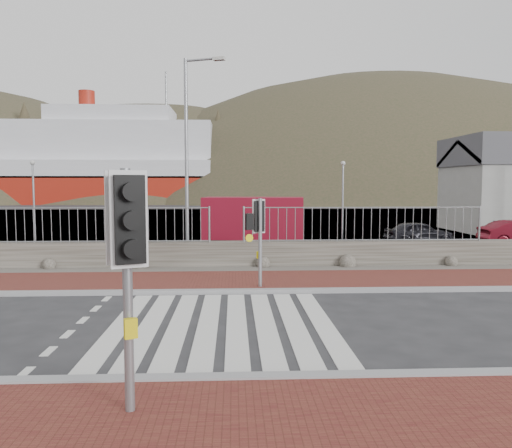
{
  "coord_description": "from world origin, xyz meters",
  "views": [
    {
      "loc": [
        0.24,
        -10.17,
        2.93
      ],
      "look_at": [
        0.84,
        3.0,
        1.86
      ],
      "focal_mm": 35.0,
      "sensor_mm": 36.0,
      "label": 1
    }
  ],
  "objects_px": {
    "ferry": "(71,168)",
    "traffic_signal_far": "(259,224)",
    "shipping_container": "(253,218)",
    "traffic_signal_near": "(127,240)",
    "car_a": "(419,233)",
    "streetlight": "(190,150)"
  },
  "relations": [
    {
      "from": "streetlight",
      "to": "traffic_signal_near",
      "type": "bearing_deg",
      "value": -68.29
    },
    {
      "from": "ferry",
      "to": "traffic_signal_far",
      "type": "bearing_deg",
      "value": -68.32
    },
    {
      "from": "ferry",
      "to": "streetlight",
      "type": "height_order",
      "value": "ferry"
    },
    {
      "from": "ferry",
      "to": "car_a",
      "type": "height_order",
      "value": "ferry"
    },
    {
      "from": "ferry",
      "to": "shipping_container",
      "type": "bearing_deg",
      "value": -63.19
    },
    {
      "from": "traffic_signal_far",
      "to": "traffic_signal_near",
      "type": "bearing_deg",
      "value": 58.37
    },
    {
      "from": "streetlight",
      "to": "traffic_signal_far",
      "type": "bearing_deg",
      "value": -42.91
    },
    {
      "from": "traffic_signal_far",
      "to": "car_a",
      "type": "relative_size",
      "value": 0.77
    },
    {
      "from": "ferry",
      "to": "streetlight",
      "type": "xyz_separation_m",
      "value": [
        23.32,
        -59.84,
        -1.2
      ]
    },
    {
      "from": "traffic_signal_far",
      "to": "streetlight",
      "type": "distance_m",
      "value": 5.59
    },
    {
      "from": "ferry",
      "to": "streetlight",
      "type": "bearing_deg",
      "value": -68.71
    },
    {
      "from": "traffic_signal_near",
      "to": "streetlight",
      "type": "height_order",
      "value": "streetlight"
    },
    {
      "from": "streetlight",
      "to": "shipping_container",
      "type": "distance_m",
      "value": 9.38
    },
    {
      "from": "traffic_signal_near",
      "to": "shipping_container",
      "type": "relative_size",
      "value": 0.59
    },
    {
      "from": "ferry",
      "to": "car_a",
      "type": "bearing_deg",
      "value": -58.01
    },
    {
      "from": "traffic_signal_near",
      "to": "traffic_signal_far",
      "type": "distance_m",
      "value": 7.81
    },
    {
      "from": "traffic_signal_near",
      "to": "traffic_signal_far",
      "type": "height_order",
      "value": "traffic_signal_near"
    },
    {
      "from": "traffic_signal_far",
      "to": "ferry",
      "type": "bearing_deg",
      "value": -84.98
    },
    {
      "from": "car_a",
      "to": "streetlight",
      "type": "bearing_deg",
      "value": 110.74
    },
    {
      "from": "traffic_signal_near",
      "to": "traffic_signal_far",
      "type": "relative_size",
      "value": 1.23
    },
    {
      "from": "traffic_signal_near",
      "to": "streetlight",
      "type": "bearing_deg",
      "value": 68.03
    },
    {
      "from": "traffic_signal_near",
      "to": "streetlight",
      "type": "distance_m",
      "value": 12.23
    }
  ]
}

